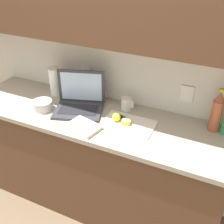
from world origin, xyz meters
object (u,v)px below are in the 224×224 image
knife (126,119)px  bowl_white (43,105)px  lemon_whole_beside (116,117)px  lemon_half_cut (126,122)px  bottle_green_soda (217,112)px  cutting_board (129,124)px  paper_towel_roll (56,81)px  laptop (80,101)px  measuring_cup (126,104)px

knife → bowl_white: bearing=-149.6°
lemon_whole_beside → lemon_half_cut: bearing=-6.0°
bottle_green_soda → bowl_white: bottle_green_soda is taller
cutting_board → bowl_white: bearing=-172.6°
lemon_whole_beside → bottle_green_soda: 0.67m
lemon_whole_beside → paper_towel_roll: paper_towel_roll is taller
lemon_whole_beside → knife: bearing=28.9°
laptop → bottle_green_soda: bottle_green_soda is taller
bottle_green_soda → bowl_white: bearing=-167.6°
knife → measuring_cup: 0.17m
lemon_whole_beside → paper_towel_roll: 0.65m
paper_towel_roll → bowl_white: bearing=-80.2°
laptop → measuring_cup: laptop is taller
lemon_half_cut → lemon_whole_beside: size_ratio=1.04×
bowl_white → bottle_green_soda: bearing=12.4°
knife → bottle_green_soda: (0.57, 0.15, 0.13)m
laptop → measuring_cup: (0.33, 0.13, -0.02)m
lemon_half_cut → measuring_cup: (-0.08, 0.19, 0.02)m
lemon_whole_beside → bowl_white: same height
lemon_whole_beside → bowl_white: size_ratio=0.42×
knife → lemon_half_cut: bearing=-48.1°
cutting_board → laptop: bearing=173.7°
cutting_board → knife: (-0.03, 0.03, 0.01)m
lemon_whole_beside → measuring_cup: bearing=90.6°
lemon_half_cut → bottle_green_soda: size_ratio=0.21×
measuring_cup → paper_towel_roll: 0.62m
cutting_board → bowl_white: (-0.67, -0.09, 0.03)m
laptop → bowl_white: (-0.25, -0.13, -0.03)m
knife → measuring_cup: bearing=132.9°
lemon_half_cut → paper_towel_roll: size_ratio=0.28×
knife → paper_towel_roll: bearing=-171.8°
knife → lemon_whole_beside: lemon_whole_beside is taller
cutting_board → paper_towel_roll: bearing=166.4°
cutting_board → lemon_whole_beside: lemon_whole_beside is taller
paper_towel_roll → measuring_cup: bearing=0.5°
cutting_board → lemon_half_cut: (-0.01, -0.01, 0.02)m
bottle_green_soda → measuring_cup: bearing=-179.8°
bottle_green_soda → paper_towel_roll: 1.26m
paper_towel_roll → knife: bearing=-12.0°
lemon_whole_beside → paper_towel_roll: bearing=164.0°
lemon_whole_beside → bottle_green_soda: bearing=16.4°
bowl_white → paper_towel_roll: (-0.04, 0.26, 0.08)m
measuring_cup → lemon_half_cut: bearing=-67.6°
lemon_whole_beside → bottle_green_soda: size_ratio=0.20×
bowl_white → paper_towel_roll: paper_towel_roll is taller
knife → lemon_whole_beside: (-0.06, -0.03, 0.02)m
cutting_board → lemon_whole_beside: bearing=-176.4°
measuring_cup → bowl_white: bearing=-155.2°
laptop → bottle_green_soda: size_ratio=1.34×
lemon_half_cut → lemon_whole_beside: 0.08m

